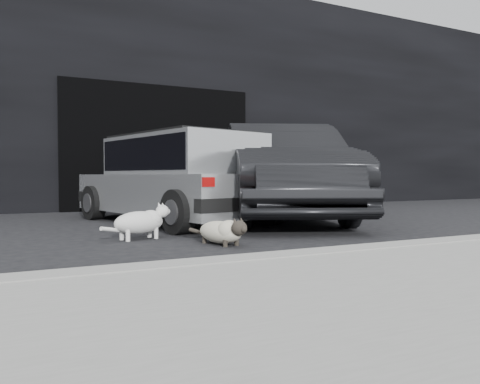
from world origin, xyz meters
name	(u,v)px	position (x,y,z in m)	size (l,w,h in m)	color
ground	(175,232)	(0.00, 0.00, 0.00)	(80.00, 80.00, 0.00)	black
building_facade	(136,103)	(1.00, 6.00, 2.50)	(34.00, 4.00, 5.00)	black
garage_opening	(160,147)	(1.00, 3.99, 1.30)	(4.00, 0.10, 2.60)	black
curb	(385,252)	(1.00, -2.60, 0.06)	(18.00, 0.25, 0.12)	gray
silver_hatchback	(179,175)	(0.42, 1.06, 0.72)	(2.42, 3.84, 1.31)	silver
second_car	(281,171)	(2.10, 0.90, 0.78)	(1.65, 4.72, 1.56)	black
cat_siamese	(223,232)	(0.10, -1.28, 0.14)	(0.43, 0.84, 0.30)	beige
cat_white	(142,221)	(-0.53, -0.47, 0.20)	(0.84, 0.42, 0.40)	silver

